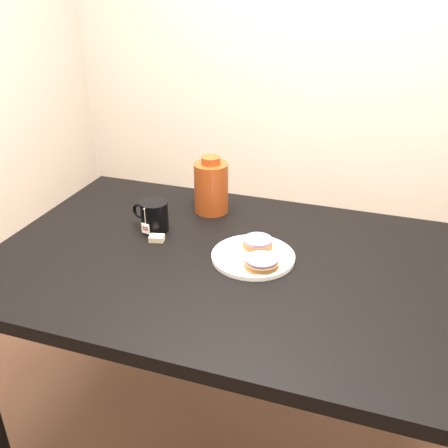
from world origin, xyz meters
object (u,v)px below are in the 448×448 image
(bagel_back, at_px, (258,243))
(mug, at_px, (154,216))
(bagel_front, at_px, (261,263))
(plate, at_px, (253,256))
(bagel_package, at_px, (211,187))
(table, at_px, (230,283))
(teabag_pouch, at_px, (157,238))

(bagel_back, height_order, mug, mug)
(bagel_front, xyz_separation_m, mug, (-0.39, 0.13, 0.02))
(plate, bearing_deg, bagel_front, -54.96)
(mug, bearing_deg, bagel_package, 67.32)
(plate, height_order, mug, mug)
(plate, height_order, bagel_package, bagel_package)
(table, xyz_separation_m, bagel_back, (0.06, 0.07, 0.11))
(bagel_front, distance_m, bagel_package, 0.42)
(mug, bearing_deg, table, -7.47)
(bagel_package, bearing_deg, bagel_back, -43.59)
(plate, distance_m, bagel_package, 0.36)
(plate, bearing_deg, mug, 168.26)
(plate, bearing_deg, bagel_package, 130.42)
(bagel_back, distance_m, mug, 0.35)
(plate, height_order, bagel_front, bagel_front)
(table, xyz_separation_m, teabag_pouch, (-0.25, 0.03, 0.09))
(table, relative_size, mug, 10.18)
(bagel_front, xyz_separation_m, teabag_pouch, (-0.35, 0.06, -0.02))
(teabag_pouch, bearing_deg, bagel_back, 7.88)
(bagel_back, bearing_deg, table, -130.28)
(plate, relative_size, bagel_package, 1.23)
(plate, relative_size, teabag_pouch, 5.39)
(table, height_order, bagel_package, bagel_package)
(bagel_back, relative_size, mug, 0.90)
(bagel_back, height_order, bagel_front, same)
(table, distance_m, bagel_front, 0.15)
(bagel_front, bearing_deg, teabag_pouch, 169.84)
(plate, bearing_deg, bagel_back, 90.31)
(bagel_package, bearing_deg, table, -60.40)
(table, distance_m, bagel_back, 0.15)
(plate, xyz_separation_m, bagel_back, (-0.00, 0.05, 0.02))
(plate, height_order, teabag_pouch, same)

